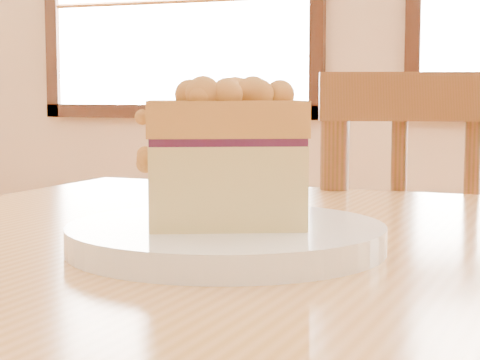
# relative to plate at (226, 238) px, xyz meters

# --- Properties ---
(plate) EXTENTS (0.24, 0.24, 0.02)m
(plate) POSITION_rel_plate_xyz_m (0.00, 0.00, 0.00)
(plate) COLOR white
(plate) RESTS_ON cafe_table_main
(cake_slice) EXTENTS (0.14, 0.12, 0.11)m
(cake_slice) POSITION_rel_plate_xyz_m (-0.00, -0.00, 0.06)
(cake_slice) COLOR #C9BC71
(cake_slice) RESTS_ON plate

